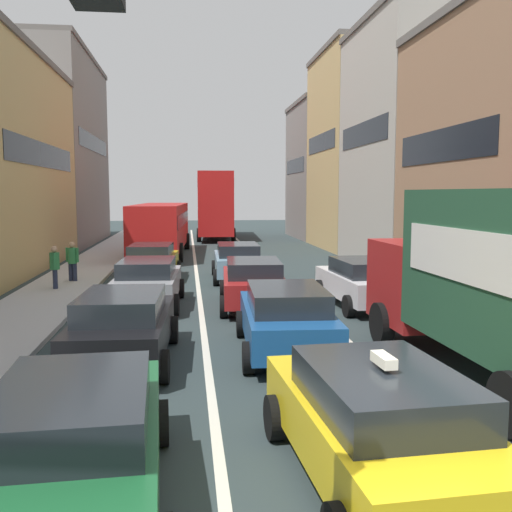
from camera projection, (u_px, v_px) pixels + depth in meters
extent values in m
cube|color=#BABABA|center=(80.00, 273.00, 24.83)|extent=(2.60, 64.00, 0.14)
cube|color=silver|center=(196.00, 273.00, 25.42)|extent=(0.16, 60.00, 0.01)
cube|color=silver|center=(272.00, 272.00, 25.83)|extent=(0.16, 60.00, 0.01)
cube|color=black|center=(44.00, 155.00, 26.03)|extent=(0.02, 11.73, 1.10)
cube|color=gray|center=(43.00, 152.00, 39.97)|extent=(7.00, 14.57, 12.68)
cube|color=black|center=(94.00, 144.00, 40.32)|extent=(0.02, 11.73, 1.10)
cube|color=#66605B|center=(39.00, 56.00, 39.26)|extent=(7.20, 14.57, 0.30)
cube|color=gray|center=(338.00, 173.00, 45.59)|extent=(7.00, 8.70, 10.27)
cube|color=black|center=(295.00, 166.00, 45.12)|extent=(0.02, 7.04, 1.10)
cube|color=#66605B|center=(339.00, 105.00, 45.01)|extent=(7.20, 8.70, 0.30)
cube|color=tan|center=(374.00, 153.00, 36.80)|extent=(7.00, 8.70, 12.18)
cube|color=black|center=(321.00, 143.00, 36.32)|extent=(0.02, 7.04, 1.10)
cube|color=#66605B|center=(377.00, 53.00, 36.12)|extent=(7.20, 8.70, 0.30)
cube|color=#B2ADA3|center=(432.00, 147.00, 28.14)|extent=(7.00, 8.70, 11.57)
cube|color=black|center=(363.00, 134.00, 27.67)|extent=(0.02, 7.04, 1.10)
cube|color=#66605B|center=(436.00, 21.00, 27.50)|extent=(7.20, 8.70, 0.30)
cube|color=black|center=(442.00, 145.00, 19.12)|extent=(0.02, 7.04, 1.10)
cube|color=#A51E1E|center=(433.00, 282.00, 13.47)|extent=(2.46, 2.46, 1.90)
cube|color=black|center=(412.00, 260.00, 14.62)|extent=(2.02, 0.08, 0.70)
cube|color=white|center=(467.00, 257.00, 9.49)|extent=(0.13, 4.48, 0.90)
cylinder|color=black|center=(382.00, 323.00, 13.48)|extent=(0.32, 0.97, 0.96)
cylinder|color=black|center=(477.00, 320.00, 13.82)|extent=(0.32, 0.97, 0.96)
cube|color=yellow|center=(375.00, 431.00, 6.90)|extent=(2.05, 4.40, 0.70)
cube|color=#1E2328|center=(383.00, 391.00, 6.64)|extent=(1.72, 2.50, 0.52)
cube|color=#F2EACC|center=(384.00, 360.00, 6.60)|extent=(0.19, 0.45, 0.12)
cylinder|color=black|center=(275.00, 417.00, 8.20)|extent=(0.26, 0.65, 0.64)
cylinder|color=black|center=(396.00, 409.00, 8.53)|extent=(0.26, 0.65, 0.64)
cube|color=#19592D|center=(77.00, 450.00, 6.38)|extent=(2.00, 4.38, 0.70)
cube|color=#1E2328|center=(72.00, 408.00, 6.12)|extent=(1.69, 2.48, 0.52)
cylinder|color=black|center=(22.00, 432.00, 7.70)|extent=(0.25, 0.65, 0.64)
cylinder|color=black|center=(161.00, 423.00, 8.00)|extent=(0.25, 0.65, 0.64)
cube|color=#194C8C|center=(286.00, 323.00, 12.65)|extent=(1.99, 4.38, 0.70)
cube|color=#1E2328|center=(287.00, 299.00, 12.40)|extent=(1.69, 2.48, 0.52)
cylinder|color=black|center=(241.00, 324.00, 14.07)|extent=(0.25, 0.65, 0.64)
cylinder|color=black|center=(315.00, 323.00, 14.21)|extent=(0.25, 0.65, 0.64)
cylinder|color=black|center=(248.00, 358.00, 11.18)|extent=(0.25, 0.65, 0.64)
cylinder|color=black|center=(341.00, 356.00, 11.31)|extent=(0.25, 0.65, 0.64)
cube|color=black|center=(124.00, 331.00, 11.93)|extent=(1.97, 4.37, 0.70)
cube|color=#1E2328|center=(122.00, 306.00, 11.67)|extent=(1.68, 2.47, 0.52)
cylinder|color=black|center=(93.00, 331.00, 13.34)|extent=(0.24, 0.65, 0.64)
cylinder|color=black|center=(173.00, 330.00, 13.49)|extent=(0.24, 0.65, 0.64)
cylinder|color=black|center=(61.00, 369.00, 10.44)|extent=(0.24, 0.65, 0.64)
cylinder|color=black|center=(163.00, 367.00, 10.59)|extent=(0.24, 0.65, 0.64)
cube|color=#A51E1E|center=(253.00, 286.00, 17.70)|extent=(2.05, 4.40, 0.70)
cube|color=#1E2328|center=(253.00, 269.00, 17.44)|extent=(1.72, 2.50, 0.52)
cylinder|color=black|center=(223.00, 289.00, 19.14)|extent=(0.26, 0.65, 0.64)
cylinder|color=black|center=(278.00, 289.00, 19.25)|extent=(0.26, 0.65, 0.64)
cylinder|color=black|center=(224.00, 307.00, 16.23)|extent=(0.26, 0.65, 0.64)
cylinder|color=black|center=(288.00, 306.00, 16.35)|extent=(0.26, 0.65, 0.64)
cube|color=gray|center=(148.00, 285.00, 17.82)|extent=(1.99, 4.37, 0.70)
cube|color=#1E2328|center=(147.00, 268.00, 17.56)|extent=(1.69, 2.47, 0.52)
cylinder|color=black|center=(125.00, 289.00, 19.23)|extent=(0.25, 0.65, 0.64)
cylinder|color=black|center=(181.00, 288.00, 19.37)|extent=(0.25, 0.65, 0.64)
cylinder|color=black|center=(110.00, 306.00, 16.33)|extent=(0.25, 0.65, 0.64)
cylinder|color=black|center=(175.00, 305.00, 16.47)|extent=(0.25, 0.65, 0.64)
cube|color=#759EB7|center=(238.00, 263.00, 23.37)|extent=(1.91, 4.34, 0.70)
cube|color=#1E2328|center=(238.00, 250.00, 23.11)|extent=(1.65, 2.45, 0.52)
cylinder|color=black|center=(214.00, 268.00, 24.77)|extent=(0.24, 0.65, 0.64)
cylinder|color=black|center=(257.00, 267.00, 24.94)|extent=(0.24, 0.65, 0.64)
cylinder|color=black|center=(216.00, 277.00, 21.88)|extent=(0.24, 0.65, 0.64)
cylinder|color=black|center=(264.00, 277.00, 22.05)|extent=(0.24, 0.65, 0.64)
cube|color=#B29319|center=(152.00, 264.00, 23.13)|extent=(2.08, 4.41, 0.70)
cube|color=#1E2328|center=(151.00, 251.00, 22.87)|extent=(1.74, 2.51, 0.52)
cylinder|color=black|center=(135.00, 268.00, 24.57)|extent=(0.26, 0.65, 0.64)
cylinder|color=black|center=(178.00, 268.00, 24.67)|extent=(0.26, 0.65, 0.64)
cylinder|color=black|center=(123.00, 278.00, 21.67)|extent=(0.26, 0.65, 0.64)
cylinder|color=black|center=(172.00, 278.00, 21.77)|extent=(0.26, 0.65, 0.64)
cube|color=silver|center=(362.00, 285.00, 17.85)|extent=(2.00, 4.38, 0.70)
cube|color=#1E2328|center=(365.00, 268.00, 17.59)|extent=(1.70, 2.48, 0.52)
cylinder|color=black|center=(320.00, 289.00, 19.16)|extent=(0.25, 0.65, 0.64)
cylinder|color=black|center=(373.00, 288.00, 19.47)|extent=(0.25, 0.65, 0.64)
cylinder|color=black|center=(349.00, 306.00, 16.30)|extent=(0.25, 0.65, 0.64)
cylinder|color=black|center=(410.00, 304.00, 16.60)|extent=(0.25, 0.65, 0.64)
cube|color=#B21919|center=(161.00, 226.00, 32.31)|extent=(3.03, 10.61, 2.40)
cube|color=black|center=(161.00, 219.00, 32.27)|extent=(3.03, 9.99, 0.70)
cylinder|color=black|center=(147.00, 241.00, 36.11)|extent=(0.35, 1.01, 1.00)
cylinder|color=black|center=(187.00, 241.00, 36.27)|extent=(0.35, 1.01, 1.00)
cylinder|color=black|center=(131.00, 253.00, 29.23)|extent=(0.35, 1.01, 1.00)
cylinder|color=black|center=(180.00, 252.00, 29.40)|extent=(0.35, 1.01, 1.00)
cube|color=#B21919|center=(216.00, 217.00, 44.79)|extent=(3.00, 10.61, 2.40)
cube|color=black|center=(216.00, 212.00, 44.75)|extent=(3.00, 9.98, 0.70)
cube|color=#B21919|center=(216.00, 187.00, 44.54)|extent=(3.00, 10.61, 2.16)
cube|color=black|center=(216.00, 184.00, 44.51)|extent=(3.00, 9.98, 0.64)
cylinder|color=black|center=(201.00, 229.00, 48.58)|extent=(0.35, 1.01, 1.00)
cylinder|color=black|center=(231.00, 229.00, 48.75)|extent=(0.35, 1.01, 1.00)
cylinder|color=black|center=(199.00, 235.00, 41.71)|extent=(0.35, 1.01, 1.00)
cylinder|color=black|center=(233.00, 235.00, 41.88)|extent=(0.35, 1.01, 1.00)
cylinder|color=#262D47|center=(55.00, 281.00, 20.34)|extent=(0.16, 0.16, 0.82)
cylinder|color=#262D47|center=(55.00, 280.00, 20.51)|extent=(0.16, 0.16, 0.82)
cylinder|color=#338C4C|center=(55.00, 261.00, 20.35)|extent=(0.34, 0.34, 0.60)
sphere|color=tan|center=(54.00, 249.00, 20.31)|extent=(0.24, 0.24, 0.24)
cylinder|color=#338C4C|center=(54.00, 261.00, 20.14)|extent=(0.10, 0.10, 0.55)
cylinder|color=#338C4C|center=(55.00, 259.00, 20.56)|extent=(0.10, 0.10, 0.55)
cylinder|color=#262D47|center=(71.00, 274.00, 22.20)|extent=(0.16, 0.16, 0.82)
cylinder|color=#262D47|center=(75.00, 274.00, 22.16)|extent=(0.16, 0.16, 0.82)
cylinder|color=#338C4C|center=(72.00, 256.00, 22.11)|extent=(0.34, 0.34, 0.60)
sphere|color=tan|center=(72.00, 245.00, 22.06)|extent=(0.24, 0.24, 0.24)
cylinder|color=#338C4C|center=(67.00, 255.00, 22.15)|extent=(0.10, 0.10, 0.55)
cylinder|color=#338C4C|center=(77.00, 255.00, 22.05)|extent=(0.10, 0.10, 0.55)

